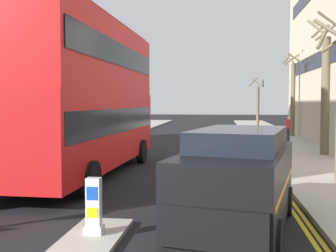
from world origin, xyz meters
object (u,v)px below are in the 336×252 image
at_px(keep_left_bollard, 94,208).
at_px(taxi_minivan, 238,180).
at_px(pedestrian_far, 288,128).
at_px(double_decker_bus_away, 88,93).

height_order(keep_left_bollard, taxi_minivan, taxi_minivan).
bearing_deg(pedestrian_far, double_decker_bus_away, -124.68).
xyz_separation_m(double_decker_bus_away, taxi_minivan, (5.15, -5.96, -1.96)).
xyz_separation_m(keep_left_bollard, double_decker_bus_away, (-2.33, 6.88, 2.42)).
xyz_separation_m(taxi_minivan, pedestrian_far, (4.10, 19.33, -0.08)).
bearing_deg(double_decker_bus_away, pedestrian_far, 55.32).
bearing_deg(pedestrian_far, taxi_minivan, -101.98).
distance_m(double_decker_bus_away, pedestrian_far, 16.38).
xyz_separation_m(keep_left_bollard, pedestrian_far, (6.92, 20.25, 0.38)).
bearing_deg(taxi_minivan, keep_left_bollard, -161.92).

